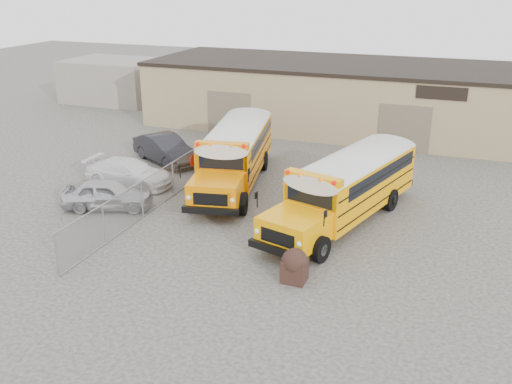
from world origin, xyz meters
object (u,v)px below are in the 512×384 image
(car_silver, at_px, (108,194))
(car_white, at_px, (129,173))
(school_bus_left, at_px, (255,121))
(tarp_bundle, at_px, (295,265))
(car_dark, at_px, (165,149))
(school_bus_right, at_px, (404,150))

(car_silver, distance_m, car_white, 3.28)
(school_bus_left, xyz_separation_m, tarp_bundle, (7.47, -15.65, -1.15))
(tarp_bundle, bearing_deg, car_dark, 136.18)
(school_bus_right, distance_m, car_dark, 13.89)
(school_bus_left, height_order, tarp_bundle, school_bus_left)
(car_silver, bearing_deg, tarp_bundle, -128.17)
(car_silver, xyz_separation_m, car_white, (-0.81, 3.18, -0.02))
(tarp_bundle, bearing_deg, car_silver, 161.25)
(school_bus_right, xyz_separation_m, car_dark, (-13.77, -1.51, -0.96))
(car_dark, bearing_deg, car_silver, -142.71)
(car_silver, distance_m, car_dark, 7.49)
(tarp_bundle, xyz_separation_m, car_white, (-11.29, 6.73, 0.03))
(school_bus_left, bearing_deg, tarp_bundle, -64.48)
(tarp_bundle, distance_m, car_white, 13.14)
(car_silver, bearing_deg, school_bus_left, -33.37)
(car_white, xyz_separation_m, car_dark, (-0.16, 4.25, 0.11))
(school_bus_right, bearing_deg, car_dark, -173.75)
(tarp_bundle, distance_m, car_dark, 15.86)
(tarp_bundle, height_order, car_silver, car_silver)
(car_silver, bearing_deg, school_bus_right, -74.52)
(tarp_bundle, xyz_separation_m, car_dark, (-11.44, 10.98, 0.15))
(school_bus_left, relative_size, school_bus_right, 1.02)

